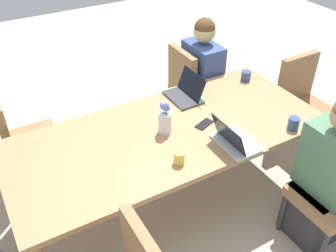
{
  "coord_description": "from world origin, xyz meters",
  "views": [
    {
      "loc": [
        -1.09,
        -1.91,
        2.37
      ],
      "look_at": [
        0.0,
        0.0,
        0.77
      ],
      "focal_mm": 40.48,
      "sensor_mm": 36.0,
      "label": 1
    }
  ],
  "objects_px": {
    "laptop_far_left_near": "(186,93)",
    "coffee_mug_centre_left": "(179,158)",
    "chair_far_left_near": "(192,86)",
    "chair_head_right_right_far": "(302,100)",
    "flower_vase": "(165,118)",
    "phone_black": "(204,124)",
    "coffee_mug_near_right": "(293,124)",
    "person_far_left_near": "(201,85)",
    "person_near_left_mid": "(325,181)",
    "laptop_near_left_mid": "(234,141)",
    "coffee_mug_near_left": "(246,76)",
    "chair_far_right_near": "(21,137)",
    "dining_table": "(168,139)"
  },
  "relations": [
    {
      "from": "laptop_far_left_near",
      "to": "coffee_mug_centre_left",
      "type": "distance_m",
      "value": 0.81
    },
    {
      "from": "chair_far_left_near",
      "to": "chair_head_right_right_far",
      "type": "height_order",
      "value": "same"
    },
    {
      "from": "flower_vase",
      "to": "phone_black",
      "type": "xyz_separation_m",
      "value": [
        0.3,
        -0.07,
        -0.12
      ]
    },
    {
      "from": "coffee_mug_near_right",
      "to": "phone_black",
      "type": "height_order",
      "value": "coffee_mug_near_right"
    },
    {
      "from": "chair_head_right_right_far",
      "to": "coffee_mug_near_right",
      "type": "distance_m",
      "value": 0.88
    },
    {
      "from": "chair_far_left_near",
      "to": "person_far_left_near",
      "type": "distance_m",
      "value": 0.1
    },
    {
      "from": "person_far_left_near",
      "to": "phone_black",
      "type": "bearing_deg",
      "value": -123.3
    },
    {
      "from": "person_near_left_mid",
      "to": "laptop_near_left_mid",
      "type": "height_order",
      "value": "person_near_left_mid"
    },
    {
      "from": "person_far_left_near",
      "to": "coffee_mug_near_left",
      "type": "xyz_separation_m",
      "value": [
        0.18,
        -0.41,
        0.24
      ]
    },
    {
      "from": "chair_far_left_near",
      "to": "chair_far_right_near",
      "type": "distance_m",
      "value": 1.64
    },
    {
      "from": "chair_head_right_right_far",
      "to": "chair_far_right_near",
      "type": "bearing_deg",
      "value": 163.23
    },
    {
      "from": "chair_far_left_near",
      "to": "dining_table",
      "type": "bearing_deg",
      "value": -132.37
    },
    {
      "from": "flower_vase",
      "to": "coffee_mug_near_left",
      "type": "bearing_deg",
      "value": 17.28
    },
    {
      "from": "chair_far_right_near",
      "to": "coffee_mug_centre_left",
      "type": "xyz_separation_m",
      "value": [
        0.81,
        -1.13,
        0.27
      ]
    },
    {
      "from": "chair_far_right_near",
      "to": "laptop_far_left_near",
      "type": "bearing_deg",
      "value": -19.91
    },
    {
      "from": "chair_far_right_near",
      "to": "coffee_mug_centre_left",
      "type": "distance_m",
      "value": 1.41
    },
    {
      "from": "chair_far_left_near",
      "to": "coffee_mug_near_right",
      "type": "distance_m",
      "value": 1.25
    },
    {
      "from": "chair_far_left_near",
      "to": "flower_vase",
      "type": "relative_size",
      "value": 3.44
    },
    {
      "from": "person_far_left_near",
      "to": "coffee_mug_near_right",
      "type": "relative_size",
      "value": 12.43
    },
    {
      "from": "chair_head_right_right_far",
      "to": "flower_vase",
      "type": "relative_size",
      "value": 3.44
    },
    {
      "from": "chair_far_right_near",
      "to": "person_far_left_near",
      "type": "bearing_deg",
      "value": -2.08
    },
    {
      "from": "person_far_left_near",
      "to": "person_near_left_mid",
      "type": "bearing_deg",
      "value": -90.28
    },
    {
      "from": "dining_table",
      "to": "laptop_near_left_mid",
      "type": "bearing_deg",
      "value": -49.7
    },
    {
      "from": "laptop_near_left_mid",
      "to": "phone_black",
      "type": "relative_size",
      "value": 2.13
    },
    {
      "from": "person_near_left_mid",
      "to": "chair_head_right_right_far",
      "type": "relative_size",
      "value": 1.33
    },
    {
      "from": "coffee_mug_near_right",
      "to": "dining_table",
      "type": "bearing_deg",
      "value": 152.23
    },
    {
      "from": "laptop_far_left_near",
      "to": "phone_black",
      "type": "height_order",
      "value": "laptop_far_left_near"
    },
    {
      "from": "flower_vase",
      "to": "chair_far_right_near",
      "type": "bearing_deg",
      "value": 138.76
    },
    {
      "from": "chair_head_right_right_far",
      "to": "coffee_mug_centre_left",
      "type": "xyz_separation_m",
      "value": [
        -1.59,
        -0.4,
        0.27
      ]
    },
    {
      "from": "chair_head_right_right_far",
      "to": "person_near_left_mid",
      "type": "bearing_deg",
      "value": -128.39
    },
    {
      "from": "person_near_left_mid",
      "to": "coffee_mug_near_left",
      "type": "xyz_separation_m",
      "value": [
        0.19,
        1.13,
        0.24
      ]
    },
    {
      "from": "chair_far_right_near",
      "to": "coffee_mug_centre_left",
      "type": "height_order",
      "value": "chair_far_right_near"
    },
    {
      "from": "chair_far_left_near",
      "to": "flower_vase",
      "type": "distance_m",
      "value": 1.13
    },
    {
      "from": "dining_table",
      "to": "chair_head_right_right_far",
      "type": "bearing_deg",
      "value": 2.73
    },
    {
      "from": "person_near_left_mid",
      "to": "chair_far_left_near",
      "type": "bearing_deg",
      "value": 92.4
    },
    {
      "from": "chair_far_right_near",
      "to": "coffee_mug_near_left",
      "type": "height_order",
      "value": "chair_far_right_near"
    },
    {
      "from": "person_near_left_mid",
      "to": "coffee_mug_centre_left",
      "type": "bearing_deg",
      "value": 152.05
    },
    {
      "from": "chair_far_right_near",
      "to": "flower_vase",
      "type": "relative_size",
      "value": 3.44
    },
    {
      "from": "flower_vase",
      "to": "laptop_near_left_mid",
      "type": "distance_m",
      "value": 0.5
    },
    {
      "from": "person_near_left_mid",
      "to": "coffee_mug_centre_left",
      "type": "relative_size",
      "value": 13.45
    },
    {
      "from": "coffee_mug_near_right",
      "to": "coffee_mug_near_left",
      "type": "bearing_deg",
      "value": 77.04
    },
    {
      "from": "dining_table",
      "to": "coffee_mug_near_left",
      "type": "xyz_separation_m",
      "value": [
        0.98,
        0.32,
        0.11
      ]
    },
    {
      "from": "person_near_left_mid",
      "to": "chair_far_right_near",
      "type": "distance_m",
      "value": 2.34
    },
    {
      "from": "laptop_far_left_near",
      "to": "dining_table",
      "type": "bearing_deg",
      "value": -137.12
    },
    {
      "from": "dining_table",
      "to": "coffee_mug_near_right",
      "type": "height_order",
      "value": "coffee_mug_near_right"
    },
    {
      "from": "dining_table",
      "to": "chair_far_left_near",
      "type": "distance_m",
      "value": 1.08
    },
    {
      "from": "dining_table",
      "to": "flower_vase",
      "type": "xyz_separation_m",
      "value": [
        -0.02,
        0.01,
        0.19
      ]
    },
    {
      "from": "flower_vase",
      "to": "person_near_left_mid",
      "type": "bearing_deg",
      "value": -45.2
    },
    {
      "from": "person_far_left_near",
      "to": "flower_vase",
      "type": "height_order",
      "value": "person_far_left_near"
    },
    {
      "from": "person_far_left_near",
      "to": "coffee_mug_centre_left",
      "type": "relative_size",
      "value": 13.45
    }
  ]
}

